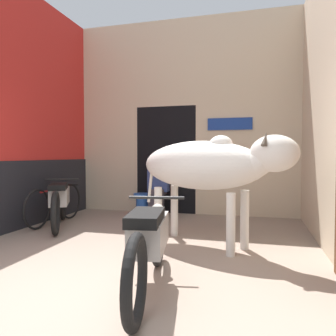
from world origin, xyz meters
TOP-DOWN VIEW (x-y plane):
  - ground_plane at (0.00, 0.00)m, footprint 30.00×30.00m
  - wall_left_shopfront at (-2.36, 2.08)m, footprint 0.25×4.17m
  - wall_back_with_doorway at (-0.15, 4.44)m, footprint 4.55×0.93m
  - wall_right_with_door at (2.36, 2.04)m, footprint 0.22×4.17m
  - cow at (0.83, 1.86)m, footprint 2.24×1.36m
  - motorcycle_near at (0.53, 0.32)m, footprint 0.59×1.96m
  - motorcycle_far at (-1.75, 2.40)m, footprint 0.97×1.71m
  - bicycle at (-1.97, 2.61)m, footprint 0.44×1.62m
  - shopkeeper_seated at (-0.42, 3.72)m, footprint 0.40×0.33m
  - plastic_stool at (-0.76, 3.75)m, footprint 0.36×0.36m

SIDE VIEW (x-z plane):
  - ground_plane at x=0.00m, z-range 0.00..0.00m
  - plastic_stool at x=-0.76m, z-range 0.02..0.46m
  - bicycle at x=-1.97m, z-range 0.00..0.68m
  - motorcycle_far at x=-1.75m, z-range 0.05..0.84m
  - motorcycle_near at x=0.53m, z-range 0.05..0.84m
  - shopkeeper_seated at x=-0.42m, z-range 0.03..1.26m
  - cow at x=0.83m, z-range 0.33..1.81m
  - wall_back_with_doorway at x=-0.15m, z-range -0.34..3.66m
  - wall_left_shopfront at x=-2.36m, z-range -0.07..3.93m
  - wall_right_with_door at x=2.36m, z-range -0.03..3.97m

